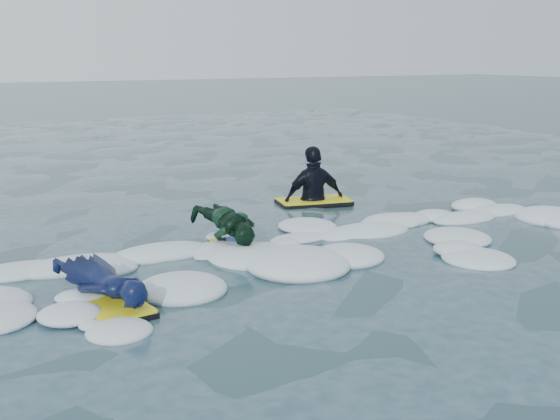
{
  "coord_description": "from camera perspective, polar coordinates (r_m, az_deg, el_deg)",
  "views": [
    {
      "loc": [
        -3.1,
        -6.54,
        2.5
      ],
      "look_at": [
        1.21,
        1.6,
        0.44
      ],
      "focal_mm": 45.0,
      "sensor_mm": 36.0,
      "label": 1
    }
  ],
  "objects": [
    {
      "name": "foam_band",
      "position": [
        8.55,
        -5.4,
        -4.43
      ],
      "size": [
        12.0,
        3.1,
        0.3
      ],
      "primitive_type": null,
      "color": "white",
      "rests_on": "ground"
    },
    {
      "name": "waiting_rider_unit",
      "position": [
        11.86,
        2.77,
        0.78
      ],
      "size": [
        1.34,
        0.9,
        1.84
      ],
      "rotation": [
        0.0,
        0.0,
        -0.19
      ],
      "color": "black",
      "rests_on": "ground"
    },
    {
      "name": "ground",
      "position": [
        7.66,
        -2.4,
        -6.45
      ],
      "size": [
        120.0,
        120.0,
        0.0
      ],
      "primitive_type": "plane",
      "color": "#18333B",
      "rests_on": "ground"
    },
    {
      "name": "prone_child_unit",
      "position": [
        9.23,
        -4.08,
        -1.38
      ],
      "size": [
        0.71,
        1.38,
        0.53
      ],
      "rotation": [
        0.0,
        0.0,
        1.5
      ],
      "color": "black",
      "rests_on": "ground"
    },
    {
      "name": "prone_woman_unit",
      "position": [
        7.41,
        -14.11,
        -5.76
      ],
      "size": [
        0.91,
        1.68,
        0.41
      ],
      "rotation": [
        0.0,
        0.0,
        1.72
      ],
      "color": "black",
      "rests_on": "ground"
    }
  ]
}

